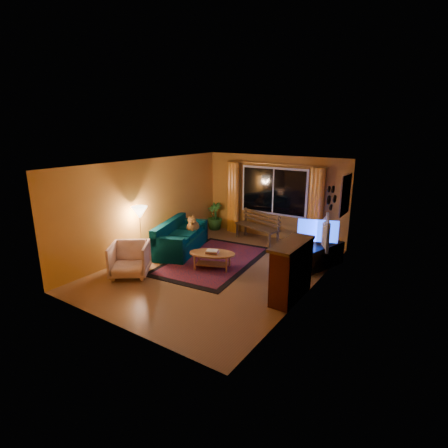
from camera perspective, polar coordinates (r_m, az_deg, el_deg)
The scene contains 22 objects.
floor at distance 8.46m, azimuth -1.13°, elevation -7.39°, with size 4.50×6.00×0.02m, color brown.
ceiling at distance 7.83m, azimuth -1.23°, elevation 9.85°, with size 4.50×6.00×0.02m, color white.
wall_back at distance 10.61m, azimuth 8.15°, elevation 4.31°, with size 4.50×0.02×2.50m, color #B57A2C.
wall_left at distance 9.49m, azimuth -12.48°, elevation 2.78°, with size 0.02×6.00×2.50m, color #B57A2C.
wall_right at distance 7.06m, azimuth 14.07°, elevation -1.70°, with size 0.02×6.00×2.50m, color #B57A2C.
window at distance 10.51m, azimuth 8.04°, elevation 5.32°, with size 2.00×0.02×1.30m, color black.
curtain_rod at distance 10.36m, azimuth 8.10°, elevation 9.65°, with size 0.03×0.03×3.20m, color #BF8C3F.
curtain_left at distance 11.16m, azimuth 1.56°, elevation 4.33°, with size 0.36×0.36×2.24m, color orange.
curtain_right at distance 10.02m, azimuth 14.77°, elevation 2.53°, with size 0.36×0.36×2.24m, color orange.
bench at distance 10.41m, azimuth 5.34°, elevation -1.65°, with size 1.48×0.43×0.44m, color #48341E.
potted_plant at distance 11.55m, azimuth -1.54°, elevation 1.29°, with size 0.50×0.50×0.89m, color #235B1E.
sofa at distance 9.59m, azimuth -7.01°, elevation -2.02°, with size 0.88×2.04×0.83m, color #00252C.
dog at distance 9.83m, azimuth -5.10°, elevation 0.01°, with size 0.35×0.47×0.52m, color brown, non-canonical shape.
armchair at distance 8.23m, azimuth -15.16°, elevation -5.37°, with size 0.83×0.77×0.85m, color beige.
floor_lamp at distance 9.11m, azimuth -13.42°, elevation -1.50°, with size 0.23×0.23×1.37m, color #BF8C3F.
rug at distance 8.94m, azimuth -1.76°, elevation -5.95°, with size 2.00×3.16×0.02m, color maroon.
coffee_table at distance 8.40m, azimuth -1.92°, elevation -6.00°, with size 1.11×1.11×0.40m, color #AA6C39.
tv_console at distance 8.80m, azimuth 15.40°, elevation -5.05°, with size 0.44×1.33×0.55m, color black.
television at distance 8.60m, azimuth 15.69°, elevation -1.19°, with size 1.18×0.16×0.68m, color black.
fireplace at distance 7.02m, azimuth 10.95°, elevation -7.71°, with size 0.40×1.20×1.10m, color maroon.
mirror_cluster at distance 8.16m, azimuth 17.12°, elevation 4.35°, with size 0.06×0.60×0.56m, color black, non-canonical shape.
painting at distance 9.27m, azimuth 19.19°, elevation 4.51°, with size 0.04×0.76×0.96m, color orange.
Camera 1 is at (4.45, -6.40, 3.29)m, focal length 28.00 mm.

